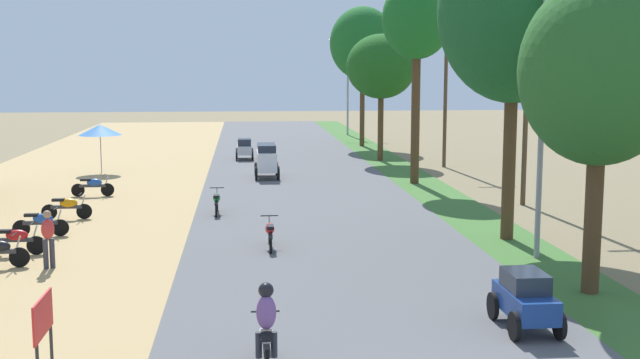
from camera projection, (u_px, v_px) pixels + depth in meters
name	position (u px, v px, depth m)	size (l,w,h in m)	color
parked_motorbike_fourth	(15.00, 239.00, 23.50)	(1.80, 0.54, 0.94)	black
parked_motorbike_fifth	(41.00, 222.00, 26.07)	(1.80, 0.54, 0.94)	black
parked_motorbike_sixth	(67.00, 206.00, 29.02)	(1.80, 0.54, 0.94)	black
parked_motorbike_seventh	(93.00, 185.00, 34.15)	(1.80, 0.54, 0.94)	black
street_signboard	(43.00, 322.00, 14.09)	(0.06, 1.30, 1.50)	#262628
vendor_umbrella	(100.00, 130.00, 41.51)	(2.20, 2.20, 2.52)	#99999E
pedestrian_on_shoulder	(48.00, 236.00, 21.90)	(0.43, 0.39, 1.62)	#33333D
median_tree_nearest	(600.00, 72.00, 18.93)	(3.85, 3.85, 7.67)	#4C351E
median_tree_second	(514.00, 11.00, 24.80)	(4.76, 4.76, 10.14)	#4C351E
median_tree_third	(417.00, 21.00, 37.02)	(3.26, 3.26, 9.59)	#4C351E
median_tree_fourth	(381.00, 67.00, 46.52)	(4.06, 4.06, 7.39)	#4C351E
median_tree_fifth	(363.00, 43.00, 55.05)	(4.54, 4.54, 9.61)	#4C351E
streetlamp_near	(543.00, 92.00, 22.60)	(3.16, 0.20, 8.38)	gray
streetlamp_mid	(348.00, 79.00, 64.35)	(3.16, 0.20, 7.83)	gray
utility_pole_near	(527.00, 81.00, 31.76)	(1.80, 0.20, 9.58)	brown
utility_pole_far	(446.00, 83.00, 44.07)	(1.80, 0.20, 8.93)	brown
car_hatchback_blue	(525.00, 298.00, 16.81)	(1.04, 2.00, 1.23)	navy
car_van_white	(267.00, 159.00, 39.70)	(1.19, 2.41, 1.67)	silver
car_hatchback_silver	(244.00, 148.00, 47.67)	(1.04, 2.00, 1.23)	#B7BCC1
motorbike_ahead_second	(266.00, 328.00, 14.52)	(0.54, 1.80, 1.66)	black
motorbike_ahead_third	(270.00, 232.00, 24.30)	(0.54, 1.80, 0.94)	black
motorbike_ahead_fourth	(217.00, 201.00, 30.00)	(0.54, 1.80, 0.94)	black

